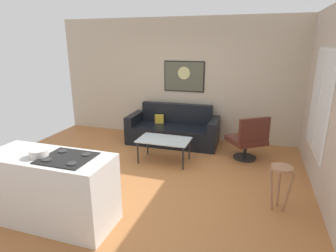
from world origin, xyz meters
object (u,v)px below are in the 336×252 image
coffee_table (164,141)px  bar_stool (281,178)px  mixing_bowl (39,153)px  couch (173,131)px  armchair (248,139)px  wall_painting (184,76)px

coffee_table → bar_stool: bearing=-27.7°
coffee_table → bar_stool: bar_stool is taller
coffee_table → mixing_bowl: size_ratio=4.45×
couch → armchair: bearing=-17.0°
coffee_table → bar_stool: 2.29m
bar_stool → armchair: bearing=106.6°
armchair → wall_painting: (-1.58, 1.01, 1.04)m
coffee_table → armchair: 1.64m
couch → coffee_table: size_ratio=2.08×
coffee_table → bar_stool: size_ratio=1.53×
armchair → bar_stool: 1.70m
coffee_table → wall_painting: size_ratio=1.03×
bar_stool → mixing_bowl: (-2.85, -1.22, 0.48)m
bar_stool → wall_painting: wall_painting is taller
armchair → mixing_bowl: mixing_bowl is taller
armchair → wall_painting: wall_painting is taller
couch → coffee_table: bearing=-82.6°
couch → mixing_bowl: size_ratio=9.26×
couch → mixing_bowl: 3.50m
bar_stool → mixing_bowl: bearing=-156.8°
coffee_table → mixing_bowl: (-0.82, -2.28, 0.54)m
wall_painting → mixing_bowl: bearing=-101.5°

